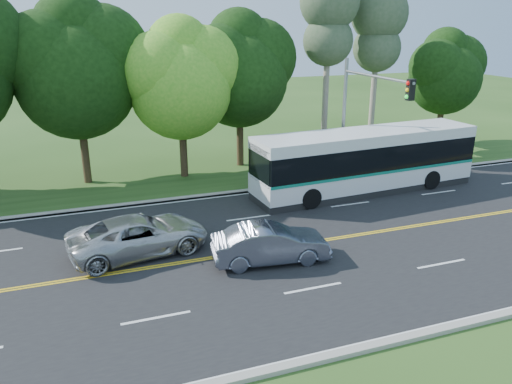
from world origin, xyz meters
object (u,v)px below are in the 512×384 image
object	(u,v)px
sedan	(271,244)
traffic_signal	(362,106)
transit_bus	(365,162)
suv	(139,235)

from	to	relation	value
sedan	traffic_signal	bearing A→B (deg)	-42.90
traffic_signal	transit_bus	size ratio (longest dim) A/B	0.54
traffic_signal	sedan	bearing A→B (deg)	-139.85
transit_bus	sedan	bearing A→B (deg)	-145.81
sedan	suv	world-z (taller)	suv
traffic_signal	suv	world-z (taller)	traffic_signal
suv	transit_bus	bearing A→B (deg)	-82.64
transit_bus	suv	size ratio (longest dim) A/B	2.33
suv	traffic_signal	bearing A→B (deg)	-81.41
traffic_signal	transit_bus	bearing A→B (deg)	-32.31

